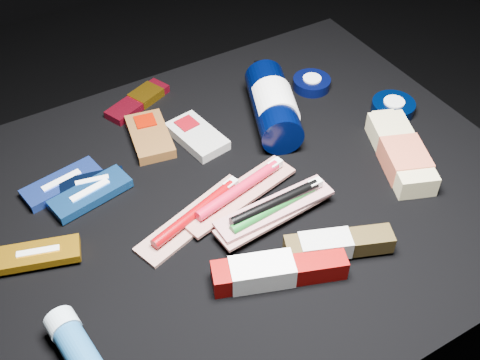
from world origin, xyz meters
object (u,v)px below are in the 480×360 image
deodorant_stick (74,344)px  bodywash_bottle (401,154)px  toothpaste_carton_red (273,271)px  lotion_bottle (273,105)px

deodorant_stick → bodywash_bottle: bearing=0.2°
bodywash_bottle → toothpaste_carton_red: size_ratio=1.02×
bodywash_bottle → lotion_bottle: bearing=143.8°
lotion_bottle → deodorant_stick: 0.57m
lotion_bottle → bodywash_bottle: (0.13, -0.21, -0.02)m
toothpaste_carton_red → bodywash_bottle: bearing=36.8°
lotion_bottle → deodorant_stick: bearing=-128.6°
bodywash_bottle → deodorant_stick: size_ratio=1.91×
bodywash_bottle → deodorant_stick: (-0.63, -0.07, 0.00)m
lotion_bottle → toothpaste_carton_red: bearing=-100.8°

